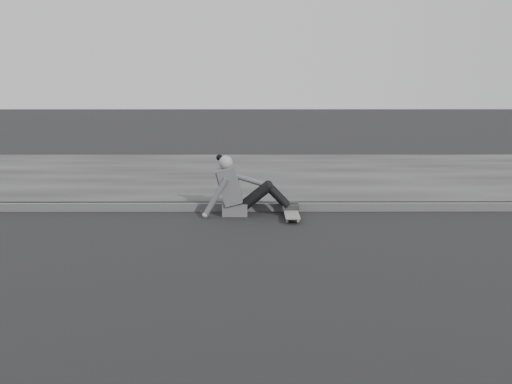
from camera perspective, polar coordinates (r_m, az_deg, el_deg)
ground at (r=6.13m, az=10.30°, el=-7.04°), size 80.00×80.00×0.00m
curb at (r=8.58m, az=7.22°, el=-1.46°), size 24.00×0.16×0.12m
sidewalk at (r=11.53m, az=5.31°, el=1.67°), size 24.00×6.00×0.12m
skateboard at (r=8.02m, az=3.56°, el=-2.16°), size 0.20×0.78×0.09m
seated_woman at (r=8.19m, az=-1.67°, el=0.19°), size 1.38×0.46×0.88m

